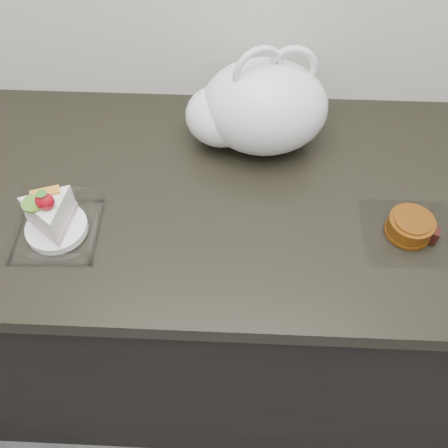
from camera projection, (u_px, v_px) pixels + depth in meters
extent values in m
cube|color=black|center=(219.00, 300.00, 1.41)|extent=(2.00, 0.60, 0.86)
cube|color=black|center=(218.00, 196.00, 1.05)|extent=(2.04, 0.64, 0.04)
cube|color=white|center=(58.00, 231.00, 0.97)|extent=(0.17, 0.17, 0.00)
cylinder|color=white|center=(57.00, 228.00, 0.96)|extent=(0.12, 0.12, 0.02)
ellipsoid|color=red|center=(45.00, 201.00, 0.88)|extent=(0.03, 0.03, 0.04)
cone|color=#2D7223|center=(42.00, 195.00, 0.87)|extent=(0.02, 0.02, 0.01)
cylinder|color=#579029|center=(34.00, 203.00, 0.90)|extent=(0.04, 0.04, 0.01)
cube|color=orange|center=(45.00, 192.00, 0.91)|extent=(0.06, 0.04, 0.01)
cube|color=white|center=(407.00, 232.00, 0.97)|extent=(0.17, 0.16, 0.00)
cylinder|color=#67390C|center=(410.00, 226.00, 0.96)|extent=(0.10, 0.10, 0.04)
cylinder|color=#67390C|center=(408.00, 231.00, 0.97)|extent=(0.11, 0.11, 0.01)
cylinder|color=#67390C|center=(413.00, 220.00, 0.94)|extent=(0.08, 0.08, 0.00)
cube|color=black|center=(431.00, 235.00, 0.95)|extent=(0.03, 0.03, 0.03)
ellipsoid|color=white|center=(264.00, 107.00, 1.05)|extent=(0.31, 0.27, 0.20)
ellipsoid|color=white|center=(222.00, 116.00, 1.06)|extent=(0.19, 0.18, 0.13)
torus|color=white|center=(258.00, 71.00, 0.97)|extent=(0.11, 0.06, 0.11)
torus|color=white|center=(292.00, 69.00, 0.99)|extent=(0.10, 0.02, 0.10)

